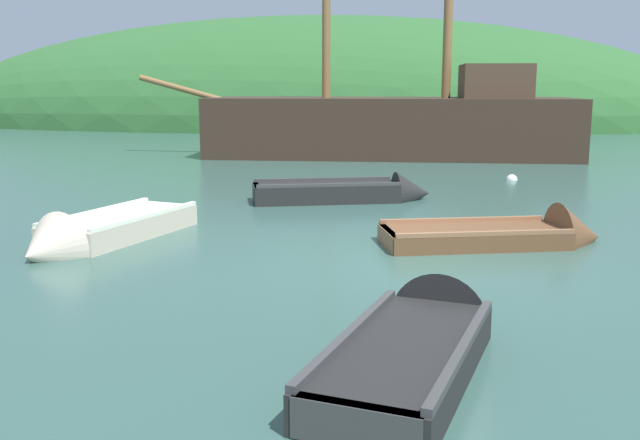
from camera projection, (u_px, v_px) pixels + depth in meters
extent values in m
plane|color=#33564C|center=(404.00, 262.00, 10.04)|extent=(120.00, 120.00, 0.00)
ellipsoid|color=#2D602D|center=(310.00, 124.00, 44.61)|extent=(49.14, 19.57, 13.03)
cube|color=#38281E|center=(390.00, 139.00, 24.62)|extent=(12.41, 4.32, 2.79)
cube|color=#997A51|center=(391.00, 99.00, 24.37)|extent=(11.91, 3.99, 0.10)
cylinder|color=olive|center=(181.00, 89.00, 25.10)|extent=(2.95, 0.28, 0.97)
cube|color=#4C3828|center=(495.00, 81.00, 23.88)|extent=(2.27, 2.85, 1.10)
cube|color=brown|center=(473.00, 240.00, 11.08)|extent=(2.98, 1.86, 0.38)
cone|color=brown|center=(578.00, 237.00, 11.30)|extent=(0.96, 1.26, 1.12)
cube|color=#8E6242|center=(389.00, 239.00, 10.91)|extent=(0.39, 1.06, 0.27)
cube|color=#8E6242|center=(503.00, 231.00, 11.12)|extent=(0.46, 1.10, 0.05)
cube|color=#8E6242|center=(443.00, 233.00, 11.00)|extent=(0.46, 1.10, 0.05)
cube|color=#8E6242|center=(486.00, 234.00, 10.50)|extent=(2.64, 0.78, 0.07)
cube|color=#8E6242|center=(462.00, 220.00, 11.58)|extent=(2.64, 0.78, 0.07)
cube|color=black|center=(326.00, 195.00, 15.16)|extent=(3.20, 1.78, 0.50)
cone|color=black|center=(412.00, 194.00, 15.42)|extent=(0.97, 1.11, 0.94)
cube|color=#3B3B3B|center=(256.00, 193.00, 14.95)|extent=(0.36, 0.89, 0.35)
cube|color=#3B3B3B|center=(350.00, 186.00, 15.20)|extent=(0.42, 0.93, 0.05)
cube|color=#3B3B3B|center=(301.00, 187.00, 15.06)|extent=(0.42, 0.93, 0.05)
cube|color=#3B3B3B|center=(329.00, 185.00, 14.67)|extent=(2.89, 0.89, 0.07)
cube|color=#3B3B3B|center=(323.00, 179.00, 15.56)|extent=(2.89, 0.89, 0.07)
cube|color=beige|center=(122.00, 230.00, 11.70)|extent=(1.81, 2.95, 0.47)
cone|color=beige|center=(44.00, 252.00, 10.15)|extent=(1.20, 0.94, 1.05)
cube|color=white|center=(169.00, 212.00, 12.88)|extent=(0.99, 0.38, 0.33)
cube|color=white|center=(102.00, 224.00, 11.23)|extent=(1.03, 0.45, 0.05)
cube|color=white|center=(140.00, 214.00, 12.10)|extent=(1.03, 0.45, 0.05)
cube|color=white|center=(96.00, 211.00, 11.85)|extent=(0.80, 2.62, 0.07)
cube|color=white|center=(147.00, 216.00, 11.45)|extent=(0.80, 2.62, 0.07)
cube|color=black|center=(404.00, 368.00, 6.02)|extent=(1.64, 2.77, 0.44)
cone|color=black|center=(445.00, 312.00, 7.50)|extent=(1.13, 0.87, 1.00)
cube|color=#3B3B3B|center=(357.00, 426.00, 4.88)|extent=(0.95, 0.34, 0.31)
cube|color=#3B3B3B|center=(418.00, 333.00, 6.41)|extent=(0.98, 0.41, 0.05)
cube|color=#3B3B3B|center=(390.00, 370.00, 5.58)|extent=(0.98, 0.41, 0.05)
cube|color=#3B3B3B|center=(463.00, 348.00, 5.80)|extent=(0.69, 2.48, 0.07)
cube|color=#3B3B3B|center=(350.00, 333.00, 6.15)|extent=(0.69, 2.48, 0.07)
sphere|color=white|center=(512.00, 180.00, 18.57)|extent=(0.30, 0.30, 0.30)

